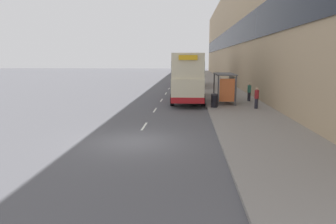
{
  "coord_description": "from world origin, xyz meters",
  "views": [
    {
      "loc": [
        2.52,
        -13.46,
        3.84
      ],
      "look_at": [
        0.48,
        16.47,
        -1.48
      ],
      "focal_mm": 32.0,
      "sensor_mm": 36.0,
      "label": 1
    }
  ],
  "objects_px": {
    "bus_shelter": "(227,83)",
    "double_decker_bus_near": "(188,76)",
    "car_1": "(185,73)",
    "car_0": "(191,72)",
    "pedestrian_at_shelter": "(249,92)",
    "double_decker_bus_ahead": "(189,70)",
    "litter_bin": "(214,101)",
    "pedestrian_1": "(257,98)"
  },
  "relations": [
    {
      "from": "pedestrian_at_shelter",
      "to": "pedestrian_1",
      "type": "height_order",
      "value": "pedestrian_at_shelter"
    },
    {
      "from": "car_0",
      "to": "pedestrian_1",
      "type": "bearing_deg",
      "value": -84.69
    },
    {
      "from": "double_decker_bus_ahead",
      "to": "litter_bin",
      "type": "relative_size",
      "value": 10.15
    },
    {
      "from": "pedestrian_at_shelter",
      "to": "litter_bin",
      "type": "distance_m",
      "value": 5.04
    },
    {
      "from": "double_decker_bus_ahead",
      "to": "litter_bin",
      "type": "distance_m",
      "value": 19.54
    },
    {
      "from": "double_decker_bus_near",
      "to": "double_decker_bus_ahead",
      "type": "distance_m",
      "value": 14.64
    },
    {
      "from": "double_decker_bus_near",
      "to": "car_0",
      "type": "bearing_deg",
      "value": 89.14
    },
    {
      "from": "litter_bin",
      "to": "car_0",
      "type": "bearing_deg",
      "value": 91.67
    },
    {
      "from": "pedestrian_1",
      "to": "car_1",
      "type": "bearing_deg",
      "value": 97.88
    },
    {
      "from": "double_decker_bus_near",
      "to": "pedestrian_1",
      "type": "distance_m",
      "value": 7.38
    },
    {
      "from": "bus_shelter",
      "to": "double_decker_bus_near",
      "type": "xyz_separation_m",
      "value": [
        -3.3,
        2.26,
        0.41
      ]
    },
    {
      "from": "car_0",
      "to": "double_decker_bus_near",
      "type": "bearing_deg",
      "value": -90.86
    },
    {
      "from": "double_decker_bus_ahead",
      "to": "car_0",
      "type": "height_order",
      "value": "double_decker_bus_ahead"
    },
    {
      "from": "pedestrian_at_shelter",
      "to": "double_decker_bus_ahead",
      "type": "bearing_deg",
      "value": 108.98
    },
    {
      "from": "pedestrian_1",
      "to": "litter_bin",
      "type": "bearing_deg",
      "value": 173.79
    },
    {
      "from": "car_1",
      "to": "pedestrian_at_shelter",
      "type": "distance_m",
      "value": 38.24
    },
    {
      "from": "pedestrian_at_shelter",
      "to": "car_1",
      "type": "bearing_deg",
      "value": 99.09
    },
    {
      "from": "car_0",
      "to": "double_decker_bus_ahead",
      "type": "bearing_deg",
      "value": -91.14
    },
    {
      "from": "car_0",
      "to": "car_1",
      "type": "height_order",
      "value": "car_1"
    },
    {
      "from": "litter_bin",
      "to": "double_decker_bus_ahead",
      "type": "bearing_deg",
      "value": 95.9
    },
    {
      "from": "bus_shelter",
      "to": "car_1",
      "type": "xyz_separation_m",
      "value": [
        -3.89,
        39.03,
        -1.01
      ]
    },
    {
      "from": "double_decker_bus_near",
      "to": "litter_bin",
      "type": "distance_m",
      "value": 5.41
    },
    {
      "from": "car_0",
      "to": "pedestrian_at_shelter",
      "type": "bearing_deg",
      "value": -83.9
    },
    {
      "from": "car_1",
      "to": "car_0",
      "type": "bearing_deg",
      "value": 80.03
    },
    {
      "from": "car_1",
      "to": "litter_bin",
      "type": "xyz_separation_m",
      "value": [
        2.67,
        -41.5,
        -0.19
      ]
    },
    {
      "from": "double_decker_bus_near",
      "to": "litter_bin",
      "type": "xyz_separation_m",
      "value": [
        2.08,
        -4.73,
        -1.62
      ]
    },
    {
      "from": "car_1",
      "to": "pedestrian_at_shelter",
      "type": "xyz_separation_m",
      "value": [
        6.04,
        -37.76,
        0.11
      ]
    },
    {
      "from": "bus_shelter",
      "to": "double_decker_bus_ahead",
      "type": "relative_size",
      "value": 0.39
    },
    {
      "from": "car_0",
      "to": "pedestrian_1",
      "type": "relative_size",
      "value": 2.83
    },
    {
      "from": "double_decker_bus_near",
      "to": "car_0",
      "type": "distance_m",
      "value": 43.89
    },
    {
      "from": "car_1",
      "to": "pedestrian_1",
      "type": "xyz_separation_m",
      "value": [
        5.79,
        -41.84,
        0.09
      ]
    },
    {
      "from": "pedestrian_at_shelter",
      "to": "litter_bin",
      "type": "xyz_separation_m",
      "value": [
        -3.38,
        -3.74,
        -0.3
      ]
    },
    {
      "from": "car_1",
      "to": "pedestrian_at_shelter",
      "type": "height_order",
      "value": "pedestrian_at_shelter"
    },
    {
      "from": "bus_shelter",
      "to": "double_decker_bus_ahead",
      "type": "xyz_separation_m",
      "value": [
        -3.22,
        16.9,
        0.41
      ]
    },
    {
      "from": "car_0",
      "to": "car_1",
      "type": "bearing_deg",
      "value": -99.97
    },
    {
      "from": "bus_shelter",
      "to": "litter_bin",
      "type": "distance_m",
      "value": 3.01
    },
    {
      "from": "double_decker_bus_near",
      "to": "car_1",
      "type": "xyz_separation_m",
      "value": [
        -0.59,
        36.77,
        -1.42
      ]
    },
    {
      "from": "double_decker_bus_ahead",
      "to": "pedestrian_at_shelter",
      "type": "height_order",
      "value": "double_decker_bus_ahead"
    },
    {
      "from": "bus_shelter",
      "to": "car_1",
      "type": "distance_m",
      "value": 39.24
    },
    {
      "from": "car_0",
      "to": "pedestrian_at_shelter",
      "type": "height_order",
      "value": "pedestrian_at_shelter"
    },
    {
      "from": "double_decker_bus_near",
      "to": "pedestrian_1",
      "type": "relative_size",
      "value": 6.7
    },
    {
      "from": "double_decker_bus_near",
      "to": "pedestrian_at_shelter",
      "type": "relative_size",
      "value": 6.61
    }
  ]
}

